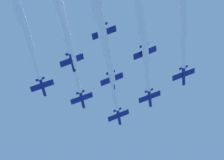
{
  "coord_description": "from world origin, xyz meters",
  "views": [
    {
      "loc": [
        -63.34,
        108.96,
        18.03
      ],
      "look_at": [
        0.0,
        0.0,
        140.11
      ],
      "focal_mm": 81.47,
      "sensor_mm": 36.0,
      "label": 1
    }
  ],
  "objects_px": {
    "jet_lead": "(102,33)",
    "jet_starboard_mid": "(16,4)",
    "jet_port_inner": "(63,22)",
    "jet_starboard_inner": "(140,12)"
  },
  "relations": [
    {
      "from": "jet_lead",
      "to": "jet_starboard_mid",
      "type": "bearing_deg",
      "value": 54.82
    },
    {
      "from": "jet_port_inner",
      "to": "jet_starboard_inner",
      "type": "relative_size",
      "value": 0.94
    },
    {
      "from": "jet_port_inner",
      "to": "jet_starboard_mid",
      "type": "relative_size",
      "value": 1.01
    },
    {
      "from": "jet_lead",
      "to": "jet_port_inner",
      "type": "bearing_deg",
      "value": 47.29
    },
    {
      "from": "jet_lead",
      "to": "jet_starboard_mid",
      "type": "distance_m",
      "value": 27.9
    },
    {
      "from": "jet_port_inner",
      "to": "jet_starboard_inner",
      "type": "height_order",
      "value": "jet_port_inner"
    },
    {
      "from": "jet_port_inner",
      "to": "jet_starboard_inner",
      "type": "distance_m",
      "value": 24.34
    },
    {
      "from": "jet_lead",
      "to": "jet_port_inner",
      "type": "relative_size",
      "value": 1.12
    },
    {
      "from": "jet_port_inner",
      "to": "jet_starboard_inner",
      "type": "xyz_separation_m",
      "value": [
        -23.17,
        -7.18,
        -2.03
      ]
    },
    {
      "from": "jet_lead",
      "to": "jet_starboard_inner",
      "type": "xyz_separation_m",
      "value": [
        -14.6,
        2.11,
        -0.84
      ]
    }
  ]
}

